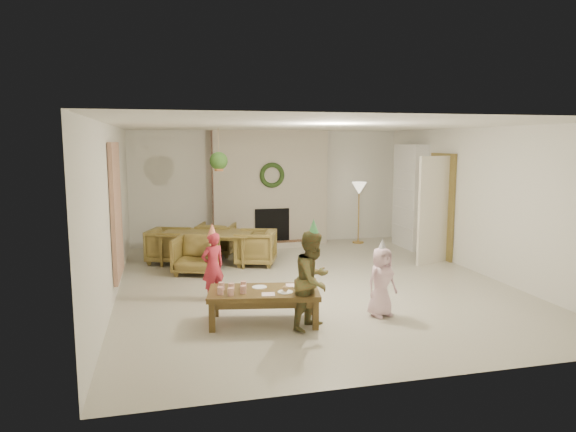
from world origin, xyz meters
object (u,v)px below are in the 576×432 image
object	(u,v)px
child_pink	(381,282)
child_plaid	(313,280)
dining_chair_right	(256,247)
child_red	(213,266)
dining_chair_far	(216,239)
coffee_table_top	(264,293)
dining_table	(207,248)
dining_chair_left	(169,246)
dining_chair_near	(196,255)

from	to	relation	value
child_pink	child_plaid	bearing A→B (deg)	175.25
dining_chair_right	child_red	world-z (taller)	child_red
dining_chair_far	coffee_table_top	world-z (taller)	dining_chair_far
child_red	child_plaid	bearing A→B (deg)	101.75
coffee_table_top	child_pink	bearing A→B (deg)	6.43
dining_chair_right	child_plaid	xyz separation A→B (m)	(0.10, -3.40, 0.28)
dining_table	child_plaid	size ratio (longest dim) A/B	1.39
dining_chair_far	dining_chair_left	bearing A→B (deg)	45.00
child_pink	coffee_table_top	bearing A→B (deg)	159.04
dining_table	coffee_table_top	size ratio (longest dim) A/B	1.22
dining_chair_near	child_pink	bearing A→B (deg)	-32.09
child_red	child_pink	distance (m)	2.39
dining_chair_near	dining_chair_left	xyz separation A→B (m)	(-0.45, 0.94, 0.00)
dining_chair_near	child_pink	world-z (taller)	child_pink
coffee_table_top	dining_chair_far	bearing A→B (deg)	102.60
dining_table	dining_chair_near	distance (m)	0.74
dining_table	dining_chair_near	size ratio (longest dim) A/B	2.34
dining_chair_near	dining_chair_far	distance (m)	1.47
coffee_table_top	child_red	size ratio (longest dim) A/B	1.39
coffee_table_top	child_pink	distance (m)	1.54
dining_chair_near	dining_chair_right	world-z (taller)	same
dining_chair_near	coffee_table_top	distance (m)	2.78
dining_table	dining_chair_far	world-z (taller)	dining_chair_far
dining_table	coffee_table_top	distance (m)	3.42
dining_chair_far	dining_chair_near	bearing A→B (deg)	90.00
coffee_table_top	child_red	bearing A→B (deg)	125.50
dining_chair_far	child_plaid	size ratio (longest dim) A/B	0.59
dining_chair_far	dining_chair_right	xyz separation A→B (m)	(0.62, -1.00, 0.00)
dining_table	dining_chair_left	bearing A→B (deg)	-180.00
dining_chair_near	coffee_table_top	size ratio (longest dim) A/B	0.52
dining_chair_right	coffee_table_top	distance (m)	3.11
dining_chair_left	dining_chair_near	bearing A→B (deg)	-135.00
dining_chair_near	dining_chair_right	xyz separation A→B (m)	(1.11, 0.38, 0.00)
dining_chair_right	child_pink	bearing A→B (deg)	38.61
dining_table	child_plaid	world-z (taller)	child_plaid
dining_chair_near	dining_chair_right	size ratio (longest dim) A/B	1.00
dining_table	child_pink	bearing A→B (deg)	-41.05
dining_chair_right	child_red	size ratio (longest dim) A/B	0.73
dining_table	dining_chair_far	distance (m)	0.74
dining_chair_left	coffee_table_top	distance (m)	3.80
child_red	dining_chair_right	bearing A→B (deg)	-141.35
dining_table	coffee_table_top	xyz separation A→B (m)	(0.42, -3.39, 0.10)
dining_chair_near	child_plaid	size ratio (longest dim) A/B	0.59
dining_chair_far	coffee_table_top	size ratio (longest dim) A/B	0.52
dining_table	dining_chair_near	bearing A→B (deg)	-90.00
dining_chair_near	dining_chair_right	bearing A→B (deg)	38.66
dining_chair_far	coffee_table_top	xyz separation A→B (m)	(0.17, -4.08, 0.06)
dining_chair_far	dining_table	bearing A→B (deg)	90.00
dining_chair_far	child_plaid	distance (m)	4.47
dining_chair_near	coffee_table_top	world-z (taller)	dining_chair_near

